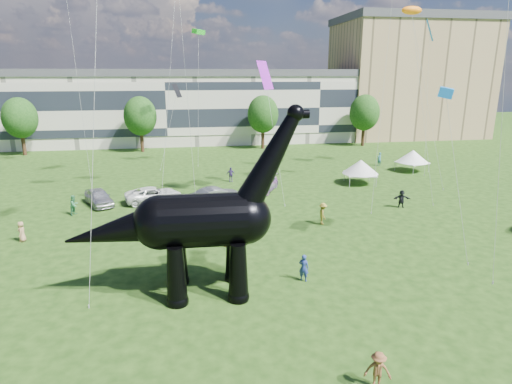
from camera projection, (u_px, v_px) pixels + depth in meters
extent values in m
plane|color=#16330C|center=(292.00, 329.00, 21.49)|extent=(220.00, 220.00, 0.00)
cube|color=beige|center=(167.00, 110.00, 77.57)|extent=(78.00, 11.00, 12.00)
cube|color=tan|center=(408.00, 80.00, 86.56)|extent=(28.00, 18.00, 22.00)
cylinder|color=#382314|center=(24.00, 145.00, 66.76)|extent=(0.56, 0.56, 3.20)
ellipsoid|color=#14380F|center=(19.00, 114.00, 65.50)|extent=(5.20, 5.20, 6.24)
cylinder|color=#382314|center=(142.00, 142.00, 69.57)|extent=(0.56, 0.56, 3.20)
ellipsoid|color=#14380F|center=(140.00, 113.00, 68.30)|extent=(5.20, 5.20, 6.24)
cylinder|color=#382314|center=(263.00, 139.00, 72.69)|extent=(0.56, 0.56, 3.20)
ellipsoid|color=#14380F|center=(263.00, 111.00, 71.42)|extent=(5.20, 5.20, 6.24)
cylinder|color=#382314|center=(363.00, 137.00, 75.49)|extent=(0.56, 0.56, 3.20)
ellipsoid|color=#14380F|center=(365.00, 110.00, 74.23)|extent=(5.20, 5.20, 6.24)
cone|color=black|center=(176.00, 276.00, 23.39)|extent=(1.21, 1.21, 3.41)
sphere|color=black|center=(178.00, 301.00, 23.79)|extent=(1.25, 1.25, 1.25)
cone|color=black|center=(178.00, 257.00, 25.77)|extent=(1.21, 1.21, 3.41)
sphere|color=black|center=(179.00, 280.00, 26.18)|extent=(1.25, 1.25, 1.25)
cone|color=black|center=(238.00, 272.00, 23.84)|extent=(1.21, 1.21, 3.41)
sphere|color=black|center=(239.00, 296.00, 24.24)|extent=(1.25, 1.25, 1.25)
cone|color=black|center=(234.00, 254.00, 26.23)|extent=(1.21, 1.21, 3.41)
sphere|color=black|center=(235.00, 276.00, 26.63)|extent=(1.25, 1.25, 1.25)
cylinder|color=black|center=(203.00, 220.00, 24.06)|extent=(4.85, 3.19, 3.07)
sphere|color=black|center=(160.00, 222.00, 23.74)|extent=(3.07, 3.07, 3.07)
sphere|color=black|center=(246.00, 218.00, 24.38)|extent=(2.96, 2.96, 2.96)
cone|color=black|center=(270.00, 161.00, 23.68)|extent=(4.32, 1.81, 6.02)
sphere|color=black|center=(296.00, 113.00, 23.16)|extent=(0.95, 0.95, 0.95)
cylinder|color=black|center=(302.00, 114.00, 23.22)|extent=(0.81, 0.52, 0.50)
cone|color=black|center=(117.00, 231.00, 23.54)|extent=(6.07, 2.54, 3.34)
imported|color=#AEAEB3|center=(99.00, 197.00, 41.51)|extent=(3.76, 5.06, 1.60)
imported|color=gray|center=(217.00, 196.00, 41.86)|extent=(5.38, 3.54, 1.68)
imported|color=white|center=(154.00, 195.00, 42.46)|extent=(5.95, 3.73, 1.53)
imported|color=#595960|center=(264.00, 184.00, 46.60)|extent=(4.31, 5.68, 1.53)
cube|color=silver|center=(360.00, 174.00, 49.47)|extent=(3.69, 3.69, 0.13)
cone|color=silver|center=(361.00, 167.00, 49.24)|extent=(4.68, 4.68, 1.61)
cylinder|color=#999999|center=(350.00, 182.00, 48.18)|extent=(0.06, 0.06, 1.18)
cylinder|color=#999999|center=(376.00, 182.00, 48.18)|extent=(0.06, 0.06, 1.18)
cylinder|color=#999999|center=(344.00, 176.00, 51.07)|extent=(0.06, 0.06, 1.18)
cylinder|color=#999999|center=(369.00, 176.00, 51.08)|extent=(0.06, 0.06, 1.18)
cube|color=white|center=(412.00, 162.00, 55.82)|extent=(4.13, 4.13, 0.13)
cone|color=white|center=(413.00, 156.00, 55.59)|extent=(5.23, 5.23, 1.59)
cylinder|color=#999999|center=(413.00, 170.00, 54.01)|extent=(0.06, 0.06, 1.17)
cylinder|color=#999999|center=(429.00, 168.00, 55.48)|extent=(0.06, 0.06, 1.17)
cylinder|color=#999999|center=(395.00, 166.00, 56.47)|extent=(0.06, 0.06, 1.17)
cylinder|color=#999999|center=(410.00, 164.00, 57.94)|extent=(0.06, 0.06, 1.17)
imported|color=#3E2E69|center=(231.00, 175.00, 50.46)|extent=(1.05, 0.47, 1.75)
imported|color=olive|center=(323.00, 214.00, 36.18)|extent=(0.76, 1.25, 1.88)
imported|color=brown|center=(378.00, 371.00, 17.22)|extent=(1.24, 0.96, 1.69)
imported|color=#31707A|center=(379.00, 159.00, 59.30)|extent=(0.79, 0.65, 1.86)
imported|color=#317C49|center=(74.00, 205.00, 38.63)|extent=(1.00, 1.10, 1.83)
imported|color=navy|center=(304.00, 268.00, 26.31)|extent=(0.76, 0.70, 1.74)
imported|color=brown|center=(226.00, 234.00, 31.67)|extent=(0.82, 1.03, 1.84)
imported|color=#AC8056|center=(22.00, 232.00, 32.49)|extent=(0.55, 0.81, 1.60)
imported|color=black|center=(402.00, 199.00, 40.70)|extent=(1.68, 0.79, 1.74)
ellipsoid|color=orange|center=(412.00, 10.00, 42.74)|extent=(2.15, 2.21, 0.83)
cube|color=blue|center=(446.00, 93.00, 28.95)|extent=(1.95, 2.27, 0.81)
cube|color=green|center=(198.00, 32.00, 59.47)|extent=(1.97, 2.11, 0.77)
plane|color=black|center=(177.00, 91.00, 57.91)|extent=(1.63, 2.14, 1.83)
plane|color=purple|center=(265.00, 75.00, 41.27)|extent=(2.43, 2.79, 2.69)
plane|color=#137DCB|center=(430.00, 30.00, 52.40)|extent=(1.98, 2.78, 2.49)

